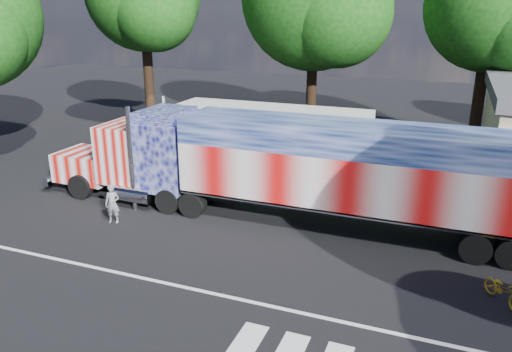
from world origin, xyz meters
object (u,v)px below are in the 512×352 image
(woman, at_px, (112,204))
(tree_ne_a, at_px, (494,6))
(coach_bus, at_px, (273,134))
(semi_truck, at_px, (289,166))
(bicycle, at_px, (504,290))

(woman, xyz_separation_m, tree_ne_a, (14.22, 17.38, 7.76))
(coach_bus, relative_size, tree_ne_a, 0.89)
(coach_bus, bearing_deg, semi_truck, -65.76)
(semi_truck, xyz_separation_m, coach_bus, (-3.47, 7.71, -0.71))
(woman, height_order, tree_ne_a, tree_ne_a)
(semi_truck, distance_m, tree_ne_a, 17.44)
(woman, relative_size, bicycle, 1.03)
(woman, distance_m, tree_ne_a, 23.76)
(coach_bus, relative_size, woman, 6.70)
(coach_bus, height_order, bicycle, coach_bus)
(woman, xyz_separation_m, bicycle, (14.67, -0.70, -0.41))
(coach_bus, distance_m, woman, 11.13)
(tree_ne_a, bearing_deg, semi_truck, -117.46)
(semi_truck, height_order, bicycle, semi_truck)
(semi_truck, xyz_separation_m, woman, (-6.70, -2.91, -1.55))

